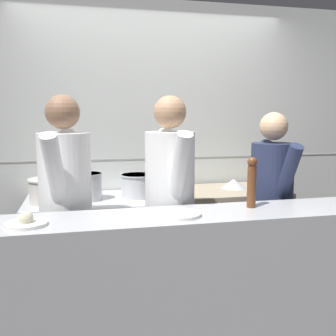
# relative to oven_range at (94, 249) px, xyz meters

# --- Properties ---
(wall_back_tiled) EXTENTS (8.00, 0.06, 2.60)m
(wall_back_tiled) POSITION_rel_oven_range_xyz_m (0.57, 0.40, 0.87)
(wall_back_tiled) COLOR silver
(wall_back_tiled) RESTS_ON ground_plane
(oven_range) EXTENTS (1.10, 0.71, 0.87)m
(oven_range) POSITION_rel_oven_range_xyz_m (0.00, 0.00, 0.00)
(oven_range) COLOR #232326
(oven_range) RESTS_ON ground_plane
(prep_counter) EXTENTS (1.07, 0.65, 0.90)m
(prep_counter) POSITION_rel_oven_range_xyz_m (1.15, -0.00, 0.01)
(prep_counter) COLOR gray
(prep_counter) RESTS_ON ground_plane
(pass_counter) EXTENTS (2.95, 0.45, 0.98)m
(pass_counter) POSITION_rel_oven_range_xyz_m (0.57, -1.05, 0.05)
(pass_counter) COLOR #B7BABF
(pass_counter) RESTS_ON ground_plane
(stock_pot) EXTENTS (0.35, 0.35, 0.20)m
(stock_pot) POSITION_rel_oven_range_xyz_m (-0.33, -0.06, 0.54)
(stock_pot) COLOR beige
(stock_pot) RESTS_ON oven_range
(sauce_pot) EXTENTS (0.24, 0.24, 0.22)m
(sauce_pot) POSITION_rel_oven_range_xyz_m (-0.04, -0.02, 0.55)
(sauce_pot) COLOR #B7BABF
(sauce_pot) RESTS_ON oven_range
(braising_pot) EXTENTS (0.29, 0.29, 0.19)m
(braising_pot) POSITION_rel_oven_range_xyz_m (0.38, 0.01, 0.54)
(braising_pot) COLOR #B7BABF
(braising_pot) RESTS_ON oven_range
(mixing_bowl_steel) EXTENTS (0.23, 0.23, 0.08)m
(mixing_bowl_steel) POSITION_rel_oven_range_xyz_m (1.27, 0.05, 0.51)
(mixing_bowl_steel) COLOR #B7BABF
(mixing_bowl_steel) RESTS_ON prep_counter
(plated_dish_main) EXTENTS (0.22, 0.22, 0.08)m
(plated_dish_main) POSITION_rel_oven_range_xyz_m (-0.39, -1.10, 0.56)
(plated_dish_main) COLOR white
(plated_dish_main) RESTS_ON pass_counter
(plated_dish_appetiser) EXTENTS (0.26, 0.26, 0.02)m
(plated_dish_appetiser) POSITION_rel_oven_range_xyz_m (0.46, -1.09, 0.55)
(plated_dish_appetiser) COLOR white
(plated_dish_appetiser) RESTS_ON pass_counter
(pepper_mill) EXTENTS (0.06, 0.06, 0.32)m
(pepper_mill) POSITION_rel_oven_range_xyz_m (0.96, -0.99, 0.71)
(pepper_mill) COLOR brown
(pepper_mill) RESTS_ON pass_counter
(chef_head_cook) EXTENTS (0.41, 0.74, 1.69)m
(chef_head_cook) POSITION_rel_oven_range_xyz_m (-0.20, -0.60, 0.51)
(chef_head_cook) COLOR black
(chef_head_cook) RESTS_ON ground_plane
(chef_sous) EXTENTS (0.37, 0.74, 1.69)m
(chef_sous) POSITION_rel_oven_range_xyz_m (0.51, -0.63, 0.51)
(chef_sous) COLOR black
(chef_sous) RESTS_ON ground_plane
(chef_line) EXTENTS (0.34, 0.69, 1.58)m
(chef_line) POSITION_rel_oven_range_xyz_m (1.32, -0.57, 0.45)
(chef_line) COLOR black
(chef_line) RESTS_ON ground_plane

